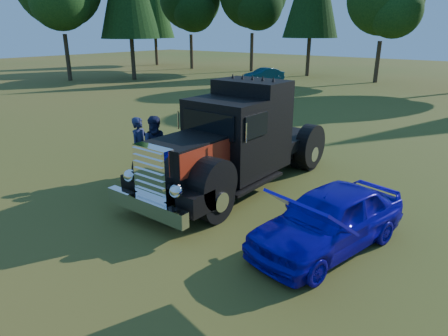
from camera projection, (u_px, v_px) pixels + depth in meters
ground at (144, 209)px, 10.27m from camera, size 120.00×120.00×0.00m
diamond_t_truck at (233, 144)px, 11.34m from camera, size 3.36×7.16×3.00m
hotrod_coupe at (328, 219)px, 8.24m from camera, size 2.34×4.31×1.89m
spectator_near at (140, 147)px, 12.25m from camera, size 0.57×0.76×1.88m
spectator_far at (157, 148)px, 12.10m from camera, size 1.18×1.20×1.95m
distant_teal_car at (264, 75)px, 34.55m from camera, size 2.59×3.79×1.18m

